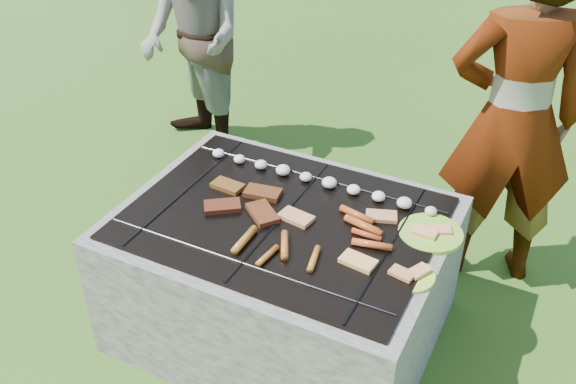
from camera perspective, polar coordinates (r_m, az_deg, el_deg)
name	(u,v)px	position (r m, az deg, el deg)	size (l,w,h in m)	color
lawn	(283,325)	(2.97, -0.44, -11.74)	(60.00, 60.00, 0.00)	#264A12
fire_pit	(283,278)	(2.78, -0.47, -7.68)	(1.30, 1.00, 0.62)	gray
mushrooms	(320,180)	(2.75, 2.83, 1.05)	(1.05, 0.06, 0.04)	white
pork_slabs	(246,200)	(2.65, -3.77, -0.76)	(0.39, 0.29, 0.02)	#A1631D
sausages	(327,236)	(2.45, 3.46, -3.93)	(0.53, 0.47, 0.03)	#BD3A1F
bread_on_grate	(341,231)	(2.49, 4.73, -3.45)	(0.46, 0.40, 0.02)	tan
plate_far	(430,233)	(2.54, 12.54, -3.58)	(0.32, 0.32, 0.03)	gold
plate_near	(409,274)	(2.34, 10.70, -7.21)	(0.22, 0.22, 0.03)	#F0FF3C
cook	(514,121)	(2.96, 19.43, 6.01)	(0.61, 0.40, 1.66)	#A69C8B
bystander	(192,39)	(3.95, -8.51, 13.34)	(0.73, 0.57, 1.51)	gray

